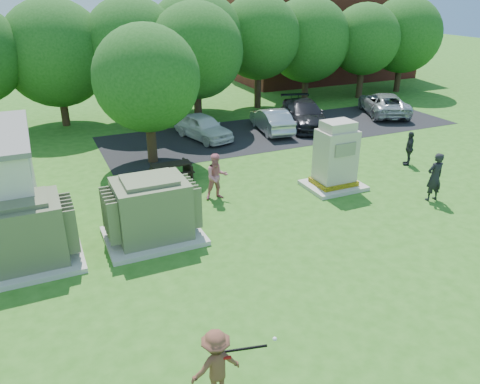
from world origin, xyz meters
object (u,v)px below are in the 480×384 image
picnic_table (172,170)px  car_dark (304,114)px  generator_cabinet (335,159)px  person_at_picnic (217,177)px  batter (216,365)px  person_by_generator (435,177)px  transformer_right (152,211)px  car_white (203,127)px  person_walking_right (409,148)px  car_silver_a (272,120)px  transformer_left (23,234)px  car_silver_b (383,104)px

picnic_table → car_dark: bearing=27.0°
generator_cabinet → person_at_picnic: 4.74m
batter → person_by_generator: bearing=-155.9°
transformer_right → car_white: (5.13, 9.36, -0.32)m
person_walking_right → transformer_right: bearing=-42.4°
car_silver_a → transformer_left: bearing=43.8°
transformer_right → car_white: 10.68m
generator_cabinet → car_silver_b: generator_cabinet is taller
generator_cabinet → person_by_generator: (2.65, -2.55, -0.26)m
batter → car_white: (5.62, 16.05, -0.13)m
transformer_right → car_dark: transformer_right is taller
picnic_table → car_dark: (9.25, 4.71, 0.29)m
picnic_table → person_by_generator: person_by_generator is taller
person_at_picnic → generator_cabinet: bearing=-6.0°
transformer_left → generator_cabinet: bearing=5.5°
car_dark → car_white: bearing=-164.7°
person_walking_right → car_silver_b: size_ratio=0.32×
transformer_left → transformer_right: size_ratio=1.00×
transformer_left → transformer_right: (3.70, 0.00, 0.00)m
batter → car_dark: bearing=-128.2°
transformer_right → car_dark: size_ratio=0.60×
person_walking_right → car_silver_b: person_walking_right is taller
person_by_generator → person_walking_right: 3.84m
transformer_right → car_silver_b: size_ratio=0.62×
generator_cabinet → picnic_table: 6.66m
generator_cabinet → picnic_table: size_ratio=1.67×
transformer_left → picnic_table: transformer_left is taller
generator_cabinet → car_dark: (3.60, 8.15, -0.47)m
generator_cabinet → transformer_left: bearing=-174.5°
car_silver_a → car_silver_b: bearing=-168.3°
person_walking_right → picnic_table: bearing=-65.8°
car_silver_b → generator_cabinet: bearing=64.3°
generator_cabinet → person_at_picnic: bearing=169.1°
generator_cabinet → batter: size_ratio=1.75×
transformer_right → person_by_generator: (10.27, -1.45, -0.04)m
car_dark → car_silver_b: 5.96m
car_white → car_silver_a: car_white is taller
transformer_left → person_at_picnic: 6.97m
transformer_right → person_by_generator: bearing=-8.0°
person_by_generator → car_white: 11.97m
transformer_right → batter: transformer_right is taller
car_silver_a → transformer_right: bearing=53.4°
generator_cabinet → person_at_picnic: size_ratio=1.53×
batter → car_silver_a: 18.42m
person_walking_right → car_silver_a: 7.84m
batter → person_at_picnic: bearing=-113.7°
generator_cabinet → person_walking_right: (4.54, 0.79, -0.42)m
transformer_right → person_at_picnic: transformer_right is taller
car_dark → car_silver_a: bearing=-159.2°
person_walking_right → car_white: (-7.03, 7.47, -0.12)m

